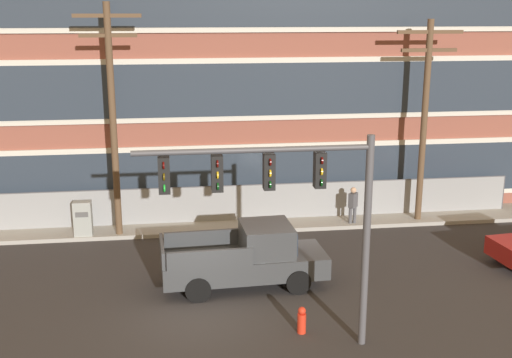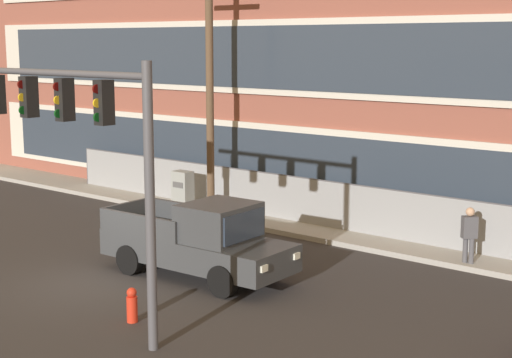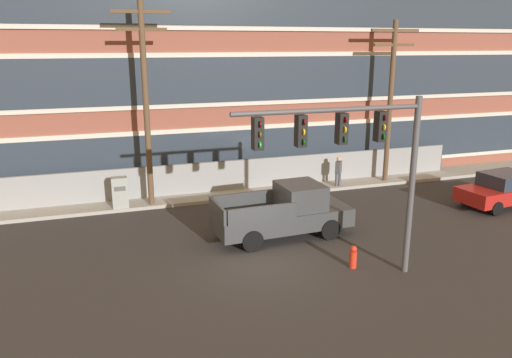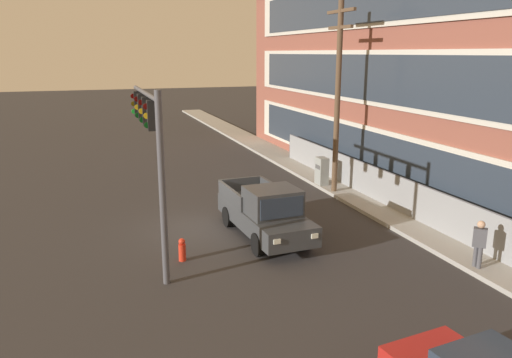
# 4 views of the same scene
# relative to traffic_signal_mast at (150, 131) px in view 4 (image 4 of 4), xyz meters

# --- Properties ---
(ground_plane) EXTENTS (160.00, 160.00, 0.00)m
(ground_plane) POSITION_rel_traffic_signal_mast_xyz_m (-2.24, 2.10, -4.28)
(ground_plane) COLOR #333030
(sidewalk_building_side) EXTENTS (80.00, 2.12, 0.16)m
(sidewalk_building_side) POSITION_rel_traffic_signal_mast_xyz_m (-2.24, 10.06, -4.20)
(sidewalk_building_side) COLOR #9E9B93
(sidewalk_building_side) RESTS_ON ground
(chain_link_fence) EXTENTS (24.72, 0.06, 1.68)m
(chain_link_fence) POSITION_rel_traffic_signal_mast_xyz_m (-0.74, 10.38, -3.43)
(chain_link_fence) COLOR gray
(chain_link_fence) RESTS_ON ground
(traffic_signal_mast) EXTENTS (5.97, 0.43, 5.71)m
(traffic_signal_mast) POSITION_rel_traffic_signal_mast_xyz_m (0.00, 0.00, 0.00)
(traffic_signal_mast) COLOR #4C4C51
(traffic_signal_mast) RESTS_ON ground
(pickup_truck_dark_grey) EXTENTS (5.41, 2.22, 2.05)m
(pickup_truck_dark_grey) POSITION_rel_traffic_signal_mast_xyz_m (-0.51, 4.11, -3.32)
(pickup_truck_dark_grey) COLOR #383A3D
(pickup_truck_dark_grey) RESTS_ON ground
(utility_pole_near_corner) EXTENTS (2.46, 0.26, 9.00)m
(utility_pole_near_corner) POSITION_rel_traffic_signal_mast_xyz_m (-4.99, 9.30, 0.68)
(utility_pole_near_corner) COLOR brown
(utility_pole_near_corner) RESTS_ON ground
(electrical_cabinet) EXTENTS (0.69, 0.49, 1.54)m
(electrical_cabinet) POSITION_rel_traffic_signal_mast_xyz_m (-6.35, 9.30, -3.51)
(electrical_cabinet) COLOR #939993
(electrical_cabinet) RESTS_ON ground
(pedestrian_near_cabinet) EXTENTS (0.45, 0.45, 1.69)m
(pedestrian_near_cabinet) POSITION_rel_traffic_signal_mast_xyz_m (4.47, 9.33, -3.31)
(pedestrian_near_cabinet) COLOR #4C4C51
(pedestrian_near_cabinet) RESTS_ON ground
(fire_hydrant) EXTENTS (0.24, 0.24, 0.78)m
(fire_hydrant) POSITION_rel_traffic_signal_mast_xyz_m (0.59, 0.77, -3.90)
(fire_hydrant) COLOR red
(fire_hydrant) RESTS_ON ground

